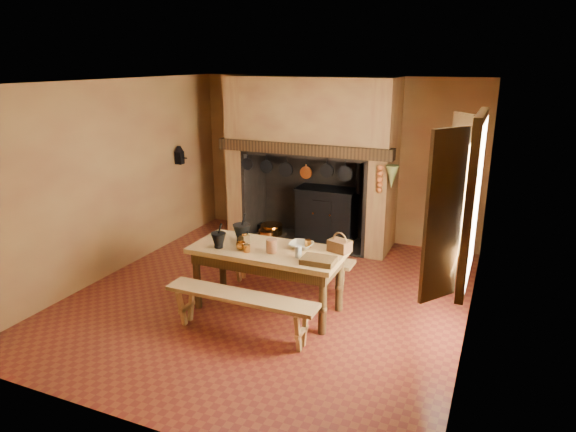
# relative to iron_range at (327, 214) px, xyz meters

# --- Properties ---
(floor) EXTENTS (5.50, 5.50, 0.00)m
(floor) POSITION_rel_iron_range_xyz_m (0.04, -2.45, -0.48)
(floor) COLOR maroon
(floor) RESTS_ON ground
(ceiling) EXTENTS (5.50, 5.50, 0.00)m
(ceiling) POSITION_rel_iron_range_xyz_m (0.04, -2.45, 2.32)
(ceiling) COLOR silver
(ceiling) RESTS_ON back_wall
(back_wall) EXTENTS (5.00, 0.02, 2.80)m
(back_wall) POSITION_rel_iron_range_xyz_m (0.04, 0.30, 0.92)
(back_wall) COLOR olive
(back_wall) RESTS_ON floor
(wall_left) EXTENTS (0.02, 5.50, 2.80)m
(wall_left) POSITION_rel_iron_range_xyz_m (-2.46, -2.45, 0.92)
(wall_left) COLOR olive
(wall_left) RESTS_ON floor
(wall_right) EXTENTS (0.02, 5.50, 2.80)m
(wall_right) POSITION_rel_iron_range_xyz_m (2.54, -2.45, 0.92)
(wall_right) COLOR olive
(wall_right) RESTS_ON floor
(wall_front) EXTENTS (5.00, 0.02, 2.80)m
(wall_front) POSITION_rel_iron_range_xyz_m (0.04, -5.20, 0.92)
(wall_front) COLOR olive
(wall_front) RESTS_ON floor
(chimney_breast) EXTENTS (2.95, 0.96, 2.80)m
(chimney_breast) POSITION_rel_iron_range_xyz_m (-0.26, -0.14, 1.33)
(chimney_breast) COLOR olive
(chimney_breast) RESTS_ON floor
(iron_range) EXTENTS (1.12, 0.55, 1.60)m
(iron_range) POSITION_rel_iron_range_xyz_m (0.00, 0.00, 0.00)
(iron_range) COLOR black
(iron_range) RESTS_ON floor
(hearth_pans) EXTENTS (0.51, 0.62, 0.20)m
(hearth_pans) POSITION_rel_iron_range_xyz_m (-1.01, -0.23, -0.39)
(hearth_pans) COLOR #BA742B
(hearth_pans) RESTS_ON floor
(hanging_pans) EXTENTS (1.92, 0.29, 0.27)m
(hanging_pans) POSITION_rel_iron_range_xyz_m (-0.30, -0.64, 0.88)
(hanging_pans) COLOR black
(hanging_pans) RESTS_ON chimney_breast
(onion_string) EXTENTS (0.12, 0.10, 0.46)m
(onion_string) POSITION_rel_iron_range_xyz_m (1.04, -0.66, 0.85)
(onion_string) COLOR #A54B1E
(onion_string) RESTS_ON chimney_breast
(herb_bunch) EXTENTS (0.20, 0.20, 0.35)m
(herb_bunch) POSITION_rel_iron_range_xyz_m (1.22, -0.66, 0.90)
(herb_bunch) COLOR #5A632F
(herb_bunch) RESTS_ON chimney_breast
(window) EXTENTS (0.39, 1.75, 1.76)m
(window) POSITION_rel_iron_range_xyz_m (2.39, -2.85, 1.22)
(window) COLOR white
(window) RESTS_ON wall_right
(wall_coffee_mill) EXTENTS (0.23, 0.16, 0.31)m
(wall_coffee_mill) POSITION_rel_iron_range_xyz_m (-2.38, -0.90, 1.03)
(wall_coffee_mill) COLOR black
(wall_coffee_mill) RESTS_ON wall_left
(work_table) EXTENTS (1.90, 0.84, 0.82)m
(work_table) POSITION_rel_iron_range_xyz_m (0.17, -2.78, 0.21)
(work_table) COLOR tan
(work_table) RESTS_ON floor
(bench_front) EXTENTS (1.83, 0.32, 0.51)m
(bench_front) POSITION_rel_iron_range_xyz_m (0.17, -3.49, -0.10)
(bench_front) COLOR tan
(bench_front) RESTS_ON floor
(bench_back) EXTENTS (1.82, 0.32, 0.51)m
(bench_back) POSITION_rel_iron_range_xyz_m (0.17, -2.12, -0.10)
(bench_back) COLOR tan
(bench_back) RESTS_ON floor
(mortar_large) EXTENTS (0.23, 0.23, 0.39)m
(mortar_large) POSITION_rel_iron_range_xyz_m (-0.23, -2.68, 0.47)
(mortar_large) COLOR black
(mortar_large) RESTS_ON work_table
(mortar_small) EXTENTS (0.19, 0.19, 0.32)m
(mortar_small) POSITION_rel_iron_range_xyz_m (-0.40, -2.98, 0.44)
(mortar_small) COLOR black
(mortar_small) RESTS_ON work_table
(coffee_grinder) EXTENTS (0.16, 0.14, 0.17)m
(coffee_grinder) POSITION_rel_iron_range_xyz_m (-0.19, -2.72, 0.40)
(coffee_grinder) COLOR #3A2612
(coffee_grinder) RESTS_ON work_table
(brass_mug_a) EXTENTS (0.10, 0.10, 0.09)m
(brass_mug_a) POSITION_rel_iron_range_xyz_m (-0.01, -2.98, 0.38)
(brass_mug_a) COLOR #BA742B
(brass_mug_a) RESTS_ON work_table
(brass_mug_b) EXTENTS (0.10, 0.10, 0.09)m
(brass_mug_b) POSITION_rel_iron_range_xyz_m (0.61, -2.52, 0.38)
(brass_mug_b) COLOR #BA742B
(brass_mug_b) RESTS_ON work_table
(mixing_bowl) EXTENTS (0.30, 0.30, 0.07)m
(mixing_bowl) POSITION_rel_iron_range_xyz_m (0.55, -2.60, 0.37)
(mixing_bowl) COLOR #B3AA8A
(mixing_bowl) RESTS_ON work_table
(stoneware_crock) EXTENTS (0.16, 0.16, 0.17)m
(stoneware_crock) POSITION_rel_iron_range_xyz_m (0.27, -2.88, 0.42)
(stoneware_crock) COLOR brown
(stoneware_crock) RESTS_ON work_table
(glass_jar) EXTENTS (0.11, 0.11, 0.14)m
(glass_jar) POSITION_rel_iron_range_xyz_m (0.63, -2.90, 0.41)
(glass_jar) COLOR beige
(glass_jar) RESTS_ON work_table
(wicker_basket) EXTENTS (0.30, 0.25, 0.25)m
(wicker_basket) POSITION_rel_iron_range_xyz_m (1.02, -2.52, 0.42)
(wicker_basket) COLOR #442B14
(wicker_basket) RESTS_ON work_table
(wooden_tray) EXTENTS (0.39, 0.28, 0.07)m
(wooden_tray) POSITION_rel_iron_range_xyz_m (0.91, -2.97, 0.37)
(wooden_tray) COLOR #3A2612
(wooden_tray) RESTS_ON work_table
(brass_cup) EXTENTS (0.16, 0.16, 0.10)m
(brass_cup) POSITION_rel_iron_range_xyz_m (-0.11, -2.94, 0.39)
(brass_cup) COLOR #BA742B
(brass_cup) RESTS_ON work_table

